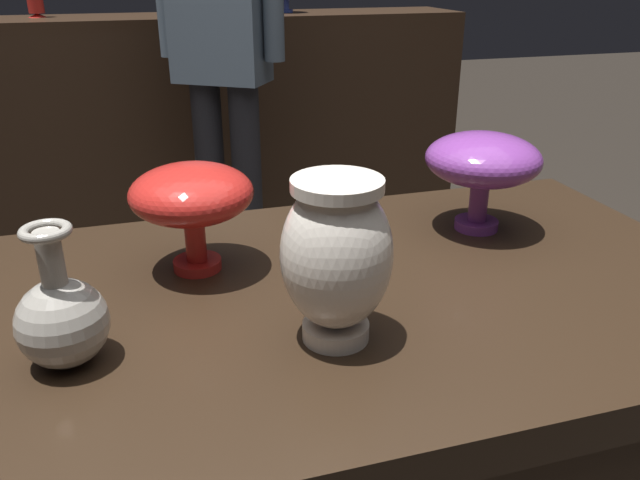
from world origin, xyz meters
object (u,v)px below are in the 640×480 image
vase_centerpiece (334,256)px  vase_right_accent (483,162)px  vase_tall_behind (192,197)px  vase_left_accent (62,318)px  visitor_center_back (220,36)px

vase_centerpiece → vase_right_accent: vase_centerpiece is taller
vase_tall_behind → vase_left_accent: size_ratio=1.05×
vase_left_accent → visitor_center_back: 1.73m
vase_right_accent → visitor_center_back: visitor_center_back is taller
vase_left_accent → vase_tall_behind: bearing=49.8°
vase_tall_behind → vase_left_accent: bearing=-130.2°
vase_centerpiece → vase_tall_behind: vase_centerpiece is taller
vase_right_accent → vase_tall_behind: bearing=-177.6°
vase_left_accent → vase_right_accent: 0.65m
visitor_center_back → vase_centerpiece: bearing=119.0°
visitor_center_back → vase_left_accent: bearing=109.2°
vase_centerpiece → vase_right_accent: 0.41m
vase_centerpiece → vase_tall_behind: size_ratio=1.15×
vase_right_accent → visitor_center_back: size_ratio=0.11×
vase_right_accent → visitor_center_back: bearing=97.5°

